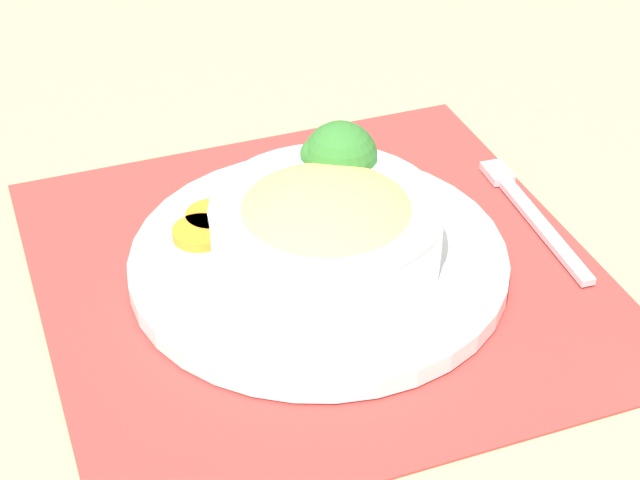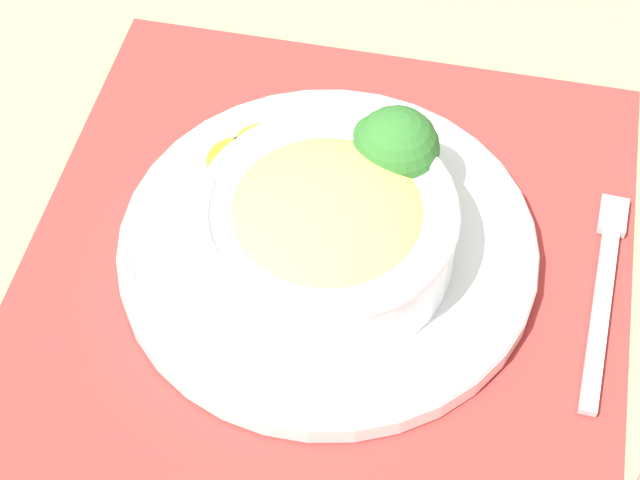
{
  "view_description": "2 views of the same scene",
  "coord_description": "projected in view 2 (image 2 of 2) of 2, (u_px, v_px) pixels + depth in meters",
  "views": [
    {
      "loc": [
        -0.3,
        -0.59,
        0.52
      ],
      "look_at": [
        -0.01,
        -0.02,
        0.05
      ],
      "focal_mm": 60.0,
      "sensor_mm": 36.0,
      "label": 1
    },
    {
      "loc": [
        0.03,
        -0.45,
        0.62
      ],
      "look_at": [
        -0.0,
        -0.02,
        0.04
      ],
      "focal_mm": 60.0,
      "sensor_mm": 36.0,
      "label": 2
    }
  ],
  "objects": [
    {
      "name": "ground_plane",
      "position": [
        328.0,
        258.0,
        0.77
      ],
      "size": [
        4.0,
        4.0,
        0.0
      ],
      "primitive_type": "plane",
      "color": "tan"
    },
    {
      "name": "placemat",
      "position": [
        328.0,
        256.0,
        0.76
      ],
      "size": [
        0.48,
        0.48,
        0.0
      ],
      "color": "#B2332D",
      "rests_on": "ground_plane"
    },
    {
      "name": "plate",
      "position": [
        328.0,
        245.0,
        0.75
      ],
      "size": [
        0.3,
        0.3,
        0.02
      ],
      "color": "white",
      "rests_on": "placemat"
    },
    {
      "name": "bowl",
      "position": [
        328.0,
        226.0,
        0.72
      ],
      "size": [
        0.18,
        0.18,
        0.07
      ],
      "color": "silver",
      "rests_on": "plate"
    },
    {
      "name": "broccoli_floret",
      "position": [
        395.0,
        151.0,
        0.74
      ],
      "size": [
        0.06,
        0.06,
        0.08
      ],
      "color": "#759E51",
      "rests_on": "plate"
    },
    {
      "name": "carrot_slice_near",
      "position": [
        262.0,
        148.0,
        0.8
      ],
      "size": [
        0.04,
        0.04,
        0.01
      ],
      "color": "orange",
      "rests_on": "plate"
    },
    {
      "name": "carrot_slice_middle",
      "position": [
        236.0,
        163.0,
        0.79
      ],
      "size": [
        0.04,
        0.04,
        0.01
      ],
      "color": "orange",
      "rests_on": "plate"
    },
    {
      "name": "fork",
      "position": [
        605.0,
        277.0,
        0.75
      ],
      "size": [
        0.05,
        0.18,
        0.01
      ],
      "rotation": [
        0.0,
        0.0,
        -0.17
      ],
      "color": "#B7B7BC",
      "rests_on": "placemat"
    }
  ]
}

